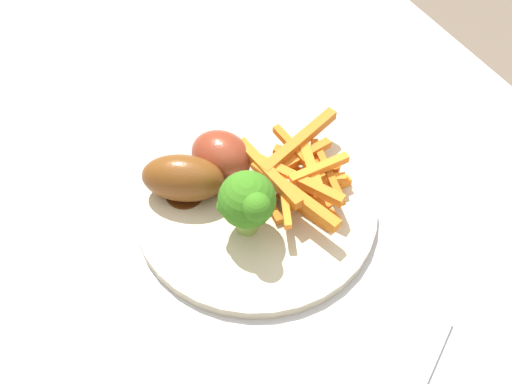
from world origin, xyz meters
TOP-DOWN VIEW (x-y plane):
  - dining_table at (0.00, 0.00)m, footprint 1.14×0.82m
  - dinner_plate at (-0.06, -0.06)m, footprint 0.24×0.24m
  - broccoli_floret_front at (-0.08, -0.03)m, footprint 0.06×0.06m
  - carrot_fries_pile at (-0.07, -0.10)m, footprint 0.14×0.12m
  - chicken_drumstick_near at (-0.02, -0.00)m, footprint 0.10×0.13m
  - chicken_drumstick_far at (-0.01, -0.05)m, footprint 0.12×0.09m

SIDE VIEW (x-z plane):
  - dining_table at x=0.00m, z-range 0.27..1.01m
  - dinner_plate at x=-0.06m, z-range 0.74..0.75m
  - carrot_fries_pile at x=-0.07m, z-range 0.75..0.79m
  - chicken_drumstick_far at x=-0.01m, z-range 0.75..0.80m
  - chicken_drumstick_near at x=-0.02m, z-range 0.75..0.80m
  - broccoli_floret_front at x=-0.08m, z-range 0.76..0.83m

